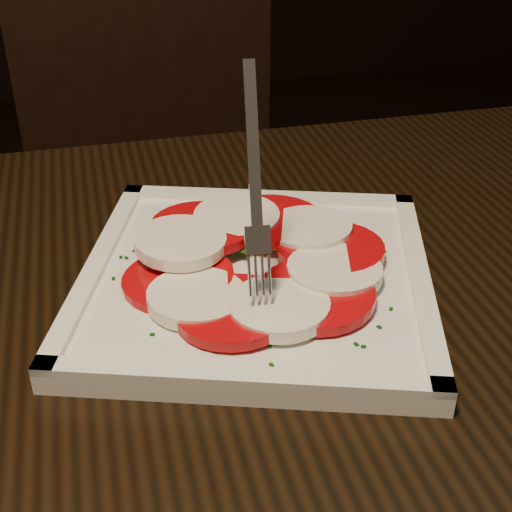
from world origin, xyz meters
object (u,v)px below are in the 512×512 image
Objects in this scene: table at (372,430)px; plate at (256,281)px; fork at (253,176)px; chair at (164,195)px.

table is 0.15m from plate.
plate is 0.11m from fork.
fork is (-0.02, -0.64, 0.33)m from chair.
fork reaches higher than chair.
chair is 0.72m from fork.
chair is 6.30× the size of fork.
fork is at bearing -108.42° from plate.
table is 4.58× the size of plate.
table is 0.70m from chair.
plate is at bearing 134.41° from table.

